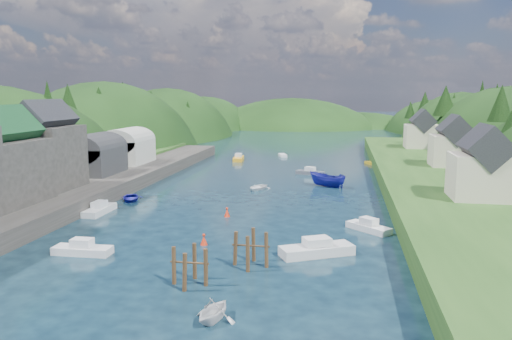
% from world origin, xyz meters
% --- Properties ---
extents(ground, '(600.00, 600.00, 0.00)m').
position_xyz_m(ground, '(0.00, 50.00, 0.00)').
color(ground, black).
rests_on(ground, ground).
extents(hillside_left, '(44.00, 245.56, 52.00)m').
position_xyz_m(hillside_left, '(-45.00, 75.00, -8.03)').
color(hillside_left, black).
rests_on(hillside_left, ground).
extents(hillside_right, '(36.00, 245.56, 48.00)m').
position_xyz_m(hillside_right, '(45.00, 75.00, -7.41)').
color(hillside_right, black).
rests_on(hillside_right, ground).
extents(far_hills, '(103.00, 68.00, 44.00)m').
position_xyz_m(far_hills, '(1.22, 174.01, -10.80)').
color(far_hills, black).
rests_on(far_hills, ground).
extents(hill_trees, '(92.46, 143.41, 11.98)m').
position_xyz_m(hill_trees, '(0.46, 65.71, 11.07)').
color(hill_trees, black).
rests_on(hill_trees, ground).
extents(quay_left, '(12.00, 110.00, 2.00)m').
position_xyz_m(quay_left, '(-24.00, 20.00, 1.00)').
color(quay_left, '#2D2B28').
rests_on(quay_left, ground).
extents(terrace_left_grass, '(12.00, 110.00, 2.50)m').
position_xyz_m(terrace_left_grass, '(-31.00, 20.00, 1.25)').
color(terrace_left_grass, '#234719').
rests_on(terrace_left_grass, ground).
extents(boat_sheds, '(7.00, 21.00, 7.50)m').
position_xyz_m(boat_sheds, '(-26.00, 39.00, 5.27)').
color(boat_sheds, '#2D2D30').
rests_on(boat_sheds, quay_left).
extents(terrace_right, '(16.00, 120.00, 2.40)m').
position_xyz_m(terrace_right, '(25.00, 40.00, 1.20)').
color(terrace_right, '#234719').
rests_on(terrace_right, ground).
extents(right_bank_cottages, '(9.00, 59.24, 8.41)m').
position_xyz_m(right_bank_cottages, '(28.00, 48.33, 5.84)').
color(right_bank_cottages, beige).
rests_on(right_bank_cottages, terrace_right).
extents(piling_cluster_near, '(2.96, 2.79, 3.49)m').
position_xyz_m(piling_cluster_near, '(0.40, -2.65, 1.17)').
color(piling_cluster_near, '#382314').
rests_on(piling_cluster_near, ground).
extents(piling_cluster_far, '(3.14, 2.94, 3.53)m').
position_xyz_m(piling_cluster_far, '(4.13, 2.16, 1.20)').
color(piling_cluster_far, '#382314').
rests_on(piling_cluster_far, ground).
extents(channel_buoy_near, '(0.70, 0.70, 1.10)m').
position_xyz_m(channel_buoy_near, '(-1.31, 7.13, 0.48)').
color(channel_buoy_near, red).
rests_on(channel_buoy_near, ground).
extents(channel_buoy_far, '(0.70, 0.70, 1.10)m').
position_xyz_m(channel_buoy_far, '(-1.66, 18.07, 0.48)').
color(channel_buoy_far, red).
rests_on(channel_buoy_far, ground).
extents(moored_boats, '(36.90, 91.52, 2.34)m').
position_xyz_m(moored_boats, '(-1.84, 21.29, 0.64)').
color(moored_boats, silver).
rests_on(moored_boats, ground).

